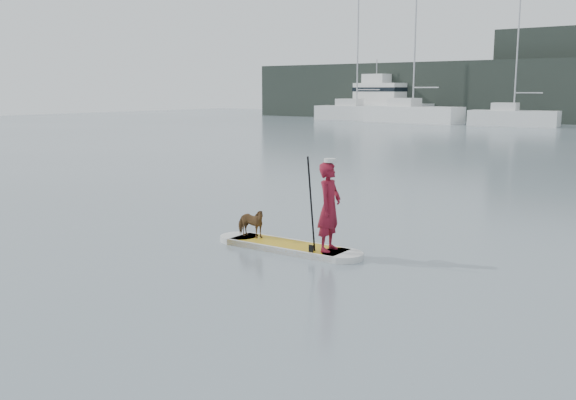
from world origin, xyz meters
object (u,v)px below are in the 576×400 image
Objects in this scene: sailboat_c at (513,117)px; motor_yacht_b at (384,103)px; paddler at (329,207)px; sailboat_b at (412,112)px; paddleboard at (288,247)px; dog at (250,223)px; sailboat_a at (356,112)px.

motor_yacht_b is (-15.13, 4.49, 0.99)m from sailboat_c.
sailboat_b reaches higher than paddler.
paddleboard is at bearing -83.05° from sailboat_c.
sailboat_b is 1.33× the size of sailboat_c.
paddler is (0.95, 0.03, 0.90)m from paddleboard.
dog is 57.25m from motor_yacht_b.
sailboat_c is 15.81m from motor_yacht_b.
sailboat_a is 0.88× the size of sailboat_b.
sailboat_c reaches higher than paddleboard.
sailboat_c is (9.62, 0.02, -0.20)m from sailboat_b.
sailboat_b reaches higher than motor_yacht_b.
sailboat_c is (-11.49, 47.08, -0.17)m from paddler.
motor_yacht_b is at bearing 114.93° from paddleboard.
sailboat_b is (7.14, -1.51, 0.12)m from sailboat_a.
dog is 0.07× the size of sailboat_c.
dog is 55.30m from sailboat_a.
sailboat_a is 1.26× the size of motor_yacht_b.
sailboat_a is at bearing 117.81° from paddleboard.
sailboat_c is (-9.59, 47.13, 0.37)m from dog.
sailboat_c is at bearing -10.67° from motor_yacht_b.
sailboat_a is at bearing 169.27° from sailboat_c.
motor_yacht_b is (-25.66, 51.60, 1.72)m from paddleboard.
paddler is at bearing -81.95° from sailboat_c.
sailboat_a is at bearing -112.66° from motor_yacht_b.
sailboat_a is 16.83m from sailboat_c.
sailboat_b is 7.16m from motor_yacht_b.
sailboat_c is at bearing 101.10° from paddleboard.
sailboat_b reaches higher than sailboat_a.
sailboat_a is 7.29m from sailboat_b.
sailboat_b is at bearing 18.68° from dog.
motor_yacht_b reaches higher than dog.
paddleboard is 48.28m from sailboat_c.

